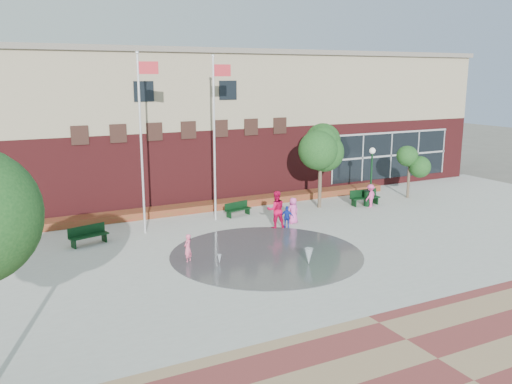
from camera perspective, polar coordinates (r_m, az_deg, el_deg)
name	(u,v)px	position (r m, az deg, el deg)	size (l,w,h in m)	color
ground	(303,277)	(21.35, 4.96, -8.88)	(120.00, 120.00, 0.00)	#666056
plaza_concrete	(256,248)	(24.62, 0.00, -5.91)	(46.00, 18.00, 0.01)	#A8A8A0
paver_band	(438,359)	(16.41, 18.59, -16.32)	(46.00, 6.00, 0.01)	brown
splash_pad	(266,254)	(23.78, 1.11, -6.58)	(8.40, 8.40, 0.01)	#383A3D
library_building	(162,122)	(36.05, -9.90, 7.24)	(44.40, 10.40, 9.20)	#54181A
flower_bed	(196,211)	(31.31, -6.36, -2.03)	(26.00, 1.20, 0.40)	#A9081F
flagpole_left	(142,135)	(26.47, -11.93, 5.91)	(0.98, 0.42, 8.76)	white
flagpole_right	(215,130)	(28.47, -4.33, 6.53)	(1.07, 0.18, 8.69)	white
lamp_right	(372,170)	(32.99, 12.07, 2.33)	(0.37, 0.37, 3.46)	black
bench_left	(89,239)	(26.11, -17.18, -4.75)	(1.87, 0.95, 0.90)	black
bench_mid	(238,212)	(29.99, -1.90, -2.10)	(1.62, 0.77, 0.79)	black
bench_right	(365,200)	(33.10, 11.37, -0.87)	(1.90, 0.64, 0.94)	black
trash_can	(368,198)	(32.88, 11.76, -0.64)	(0.59, 0.59, 0.97)	black
tree_mid	(321,146)	(31.47, 6.84, 4.85)	(2.99, 2.99, 5.04)	#46382B
tree_small_right	(410,161)	(35.38, 15.87, 3.19)	(1.92, 1.92, 3.28)	#46382B
water_jet_a	(309,265)	(22.57, 5.55, -7.70)	(0.36, 0.36, 0.70)	white
water_jet_b	(220,264)	(22.64, -3.86, -7.61)	(0.17, 0.17, 0.39)	white
child_splash	(188,248)	(22.83, -7.20, -5.90)	(0.44, 0.29, 1.22)	#ED5B80
adult_red	(276,210)	(27.54, 2.12, -1.86)	(0.94, 0.73, 1.94)	#CA083E
adult_pink	(293,211)	(28.47, 3.92, -1.97)	(0.68, 0.44, 1.40)	#DD4CA8
child_blue	(287,217)	(27.62, 3.28, -2.67)	(0.68, 0.28, 1.16)	#152FAD
person_bench	(370,196)	(32.59, 11.94, -0.40)	(0.89, 0.51, 1.38)	#DA428C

